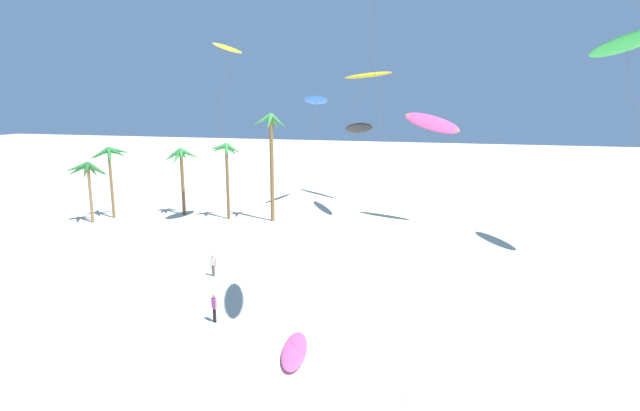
# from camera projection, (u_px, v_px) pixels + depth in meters

# --- Properties ---
(palm_tree_0) EXTENTS (4.56, 4.37, 6.29)m
(palm_tree_0) POSITION_uv_depth(u_px,v_px,m) (88.00, 172.00, 51.58)
(palm_tree_0) COLOR olive
(palm_tree_0) RESTS_ON ground
(palm_tree_1) EXTENTS (4.38, 3.90, 7.58)m
(palm_tree_1) POSITION_uv_depth(u_px,v_px,m) (109.00, 158.00, 53.47)
(palm_tree_1) COLOR brown
(palm_tree_1) RESTS_ON ground
(palm_tree_2) EXTENTS (4.29, 3.99, 7.32)m
(palm_tree_2) POSITION_uv_depth(u_px,v_px,m) (181.00, 159.00, 55.03)
(palm_tree_2) COLOR brown
(palm_tree_2) RESTS_ON ground
(palm_tree_3) EXTENTS (3.74, 3.32, 8.05)m
(palm_tree_3) POSITION_uv_depth(u_px,v_px,m) (226.00, 155.00, 52.94)
(palm_tree_3) COLOR brown
(palm_tree_3) RESTS_ON ground
(palm_tree_4) EXTENTS (3.84, 3.55, 11.10)m
(palm_tree_4) POSITION_uv_depth(u_px,v_px,m) (271.00, 138.00, 51.62)
(palm_tree_4) COLOR brown
(palm_tree_4) RESTS_ON ground
(flying_kite_0) EXTENTS (5.25, 9.44, 10.42)m
(flying_kite_0) POSITION_uv_depth(u_px,v_px,m) (358.00, 128.00, 54.78)
(flying_kite_0) COLOR black
(flying_kite_0) RESTS_ON ground
(flying_kite_1) EXTENTS (6.59, 7.49, 11.58)m
(flying_kite_1) POSITION_uv_depth(u_px,v_px,m) (432.00, 123.00, 50.27)
(flying_kite_1) COLOR #EA5193
(flying_kite_1) RESTS_ON ground
(flying_kite_2) EXTENTS (7.58, 11.07, 15.77)m
(flying_kite_2) POSITION_uv_depth(u_px,v_px,m) (367.00, 75.00, 60.89)
(flying_kite_2) COLOR yellow
(flying_kite_2) RESTS_ON ground
(flying_kite_4) EXTENTS (4.84, 6.66, 17.64)m
(flying_kite_4) POSITION_uv_depth(u_px,v_px,m) (627.00, 43.00, 37.11)
(flying_kite_4) COLOR green
(flying_kite_4) RESTS_ON ground
(flying_kite_6) EXTENTS (3.17, 12.19, 17.60)m
(flying_kite_6) POSITION_uv_depth(u_px,v_px,m) (228.00, 48.00, 47.03)
(flying_kite_6) COLOR yellow
(flying_kite_6) RESTS_ON ground
(flying_kite_7) EXTENTS (2.25, 10.60, 13.06)m
(flying_kite_7) POSITION_uv_depth(u_px,v_px,m) (317.00, 100.00, 58.97)
(flying_kite_7) COLOR blue
(flying_kite_7) RESTS_ON ground
(grounded_kite_1) EXTENTS (2.07, 4.23, 0.37)m
(grounded_kite_1) POSITION_uv_depth(u_px,v_px,m) (294.00, 351.00, 25.32)
(grounded_kite_1) COLOR #EA5193
(grounded_kite_1) RESTS_ON ground
(person_foreground_walker) EXTENTS (0.41, 0.36, 1.65)m
(person_foreground_walker) POSITION_uv_depth(u_px,v_px,m) (214.00, 307.00, 28.88)
(person_foreground_walker) COLOR black
(person_foreground_walker) RESTS_ON ground
(person_near_left) EXTENTS (0.50, 0.26, 1.61)m
(person_near_left) POSITION_uv_depth(u_px,v_px,m) (213.00, 264.00, 36.39)
(person_near_left) COLOR slate
(person_near_left) RESTS_ON ground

